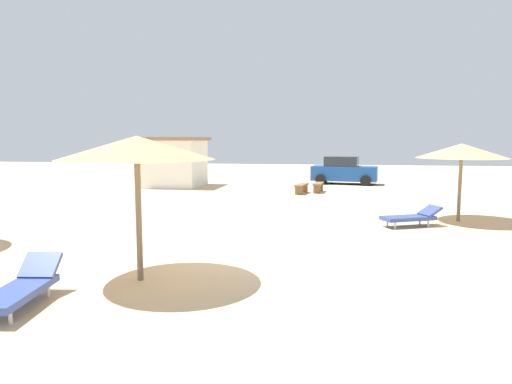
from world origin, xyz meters
TOP-DOWN VIEW (x-y plane):
  - ground_plane at (0.00, 0.00)m, footprint 80.00×80.00m
  - parasol_0 at (-1.47, -2.10)m, footprint 3.01×3.01m
  - parasol_2 at (6.53, 5.87)m, footprint 2.97×2.97m
  - lounger_0 at (-2.84, -3.77)m, footprint 0.90×1.96m
  - lounger_2 at (4.79, 4.57)m, footprint 2.00×1.39m
  - bench_0 at (1.56, 13.61)m, footprint 0.54×1.53m
  - bench_1 at (0.73, 12.87)m, footprint 0.68×1.55m
  - parked_car at (2.99, 18.39)m, footprint 4.20×2.43m
  - beach_cabana at (-6.99, 15.30)m, footprint 3.66×3.70m

SIDE VIEW (x-z plane):
  - ground_plane at x=0.00m, z-range 0.00..0.00m
  - lounger_2 at x=4.79m, z-range -0.01..0.63m
  - lounger_0 at x=-2.84m, z-range -0.04..0.68m
  - bench_0 at x=1.56m, z-range 0.10..0.59m
  - bench_1 at x=0.73m, z-range 0.10..0.59m
  - parked_car at x=2.99m, z-range -0.04..1.68m
  - beach_cabana at x=-6.99m, z-range 0.02..2.93m
  - parasol_2 at x=6.53m, z-range 1.06..3.70m
  - parasol_0 at x=-1.47m, z-range 1.18..4.02m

